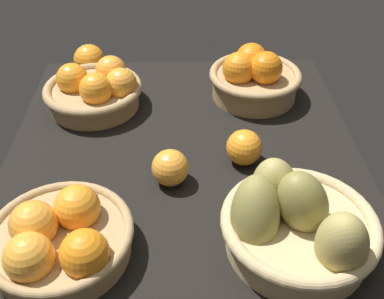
{
  "coord_description": "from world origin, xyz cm",
  "views": [
    {
      "loc": [
        -69.42,
        0.61,
        61.42
      ],
      "look_at": [
        -1.52,
        -1.56,
        7.0
      ],
      "focal_mm": 42.36,
      "sensor_mm": 36.0,
      "label": 1
    }
  ],
  "objects_px": {
    "basket_near_right": "(254,77)",
    "basket_far_right": "(96,90)",
    "loose_orange_front_gap": "(244,147)",
    "basket_far_left": "(60,239)",
    "loose_orange_side_gap": "(170,168)",
    "loose_orange_back_gap": "(89,60)",
    "basket_near_left_pears": "(295,223)"
  },
  "relations": [
    {
      "from": "basket_far_right",
      "to": "loose_orange_side_gap",
      "type": "bearing_deg",
      "value": -147.44
    },
    {
      "from": "basket_far_right",
      "to": "loose_orange_side_gap",
      "type": "height_order",
      "value": "basket_far_right"
    },
    {
      "from": "basket_far_right",
      "to": "loose_orange_front_gap",
      "type": "height_order",
      "value": "basket_far_right"
    },
    {
      "from": "basket_near_right",
      "to": "loose_orange_side_gap",
      "type": "distance_m",
      "value": 0.36
    },
    {
      "from": "basket_near_left_pears",
      "to": "loose_orange_side_gap",
      "type": "height_order",
      "value": "basket_near_left_pears"
    },
    {
      "from": "basket_far_right",
      "to": "basket_near_left_pears",
      "type": "distance_m",
      "value": 0.57
    },
    {
      "from": "basket_near_right",
      "to": "loose_orange_front_gap",
      "type": "bearing_deg",
      "value": 168.07
    },
    {
      "from": "basket_far_right",
      "to": "basket_far_left",
      "type": "bearing_deg",
      "value": -179.71
    },
    {
      "from": "basket_far_right",
      "to": "loose_orange_front_gap",
      "type": "relative_size",
      "value": 3.17
    },
    {
      "from": "basket_far_right",
      "to": "basket_near_right",
      "type": "relative_size",
      "value": 1.04
    },
    {
      "from": "basket_far_left",
      "to": "loose_orange_front_gap",
      "type": "distance_m",
      "value": 0.39
    },
    {
      "from": "loose_orange_front_gap",
      "to": "loose_orange_side_gap",
      "type": "bearing_deg",
      "value": 110.88
    },
    {
      "from": "basket_far_left",
      "to": "loose_orange_side_gap",
      "type": "xyz_separation_m",
      "value": [
        0.17,
        -0.17,
        -0.01
      ]
    },
    {
      "from": "basket_near_right",
      "to": "loose_orange_front_gap",
      "type": "height_order",
      "value": "basket_near_right"
    },
    {
      "from": "basket_far_left",
      "to": "basket_near_right",
      "type": "bearing_deg",
      "value": -37.92
    },
    {
      "from": "basket_near_left_pears",
      "to": "loose_orange_front_gap",
      "type": "bearing_deg",
      "value": 13.94
    },
    {
      "from": "loose_orange_front_gap",
      "to": "basket_near_right",
      "type": "bearing_deg",
      "value": -11.93
    },
    {
      "from": "basket_far_right",
      "to": "loose_orange_back_gap",
      "type": "distance_m",
      "value": 0.16
    },
    {
      "from": "loose_orange_side_gap",
      "to": "basket_far_right",
      "type": "bearing_deg",
      "value": 32.56
    },
    {
      "from": "basket_far_right",
      "to": "loose_orange_front_gap",
      "type": "xyz_separation_m",
      "value": [
        -0.21,
        -0.32,
        -0.01
      ]
    },
    {
      "from": "basket_far_left",
      "to": "basket_near_left_pears",
      "type": "bearing_deg",
      "value": -88.49
    },
    {
      "from": "basket_far_right",
      "to": "basket_near_right",
      "type": "distance_m",
      "value": 0.37
    },
    {
      "from": "loose_orange_back_gap",
      "to": "loose_orange_side_gap",
      "type": "distance_m",
      "value": 0.47
    },
    {
      "from": "basket_near_right",
      "to": "basket_far_right",
      "type": "bearing_deg",
      "value": 94.9
    },
    {
      "from": "loose_orange_side_gap",
      "to": "basket_near_right",
      "type": "bearing_deg",
      "value": -33.12
    },
    {
      "from": "basket_near_left_pears",
      "to": "loose_orange_side_gap",
      "type": "relative_size",
      "value": 3.58
    },
    {
      "from": "loose_orange_back_gap",
      "to": "loose_orange_side_gap",
      "type": "bearing_deg",
      "value": -153.6
    },
    {
      "from": "basket_near_right",
      "to": "loose_orange_back_gap",
      "type": "height_order",
      "value": "basket_near_right"
    },
    {
      "from": "basket_near_left_pears",
      "to": "basket_near_right",
      "type": "bearing_deg",
      "value": 0.16
    },
    {
      "from": "loose_orange_front_gap",
      "to": "loose_orange_back_gap",
      "type": "relative_size",
      "value": 0.89
    },
    {
      "from": "basket_far_right",
      "to": "basket_far_left",
      "type": "height_order",
      "value": "same"
    },
    {
      "from": "basket_far_right",
      "to": "loose_orange_back_gap",
      "type": "relative_size",
      "value": 2.82
    }
  ]
}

